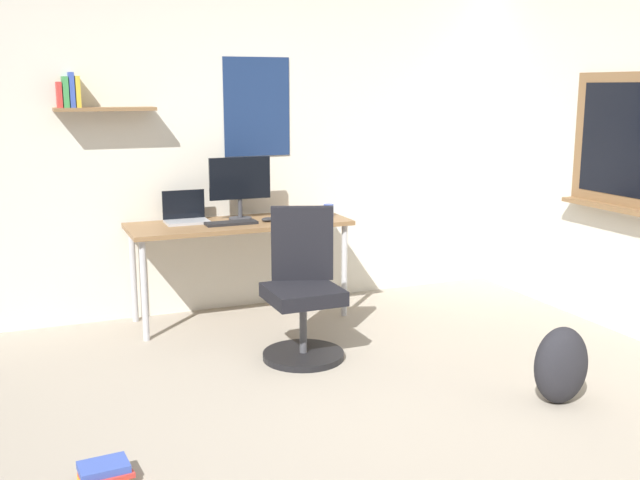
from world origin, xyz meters
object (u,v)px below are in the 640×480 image
object	(u,v)px
office_chair	(303,294)
coffee_mug	(329,210)
monitor_primary	(240,183)
keyboard	(231,223)
laptop	(186,215)
desk	(239,232)
backpack	(561,365)
book_stack_on_floor	(104,474)
computer_mouse	(268,219)

from	to	relation	value
office_chair	coffee_mug	size ratio (longest dim) A/B	10.33
monitor_primary	keyboard	xyz separation A→B (m)	(-0.12, -0.17, -0.26)
office_chair	laptop	size ratio (longest dim) A/B	3.06
keyboard	monitor_primary	bearing A→B (deg)	54.06
desk	office_chair	bearing A→B (deg)	-80.79
laptop	backpack	bearing A→B (deg)	-56.03
desk	keyboard	bearing A→B (deg)	-137.80
laptop	book_stack_on_floor	distance (m)	2.48
computer_mouse	backpack	bearing A→B (deg)	-64.74
keyboard	book_stack_on_floor	distance (m)	2.40
coffee_mug	keyboard	bearing A→B (deg)	-176.34
computer_mouse	desk	bearing A→B (deg)	160.00
office_chair	monitor_primary	bearing A→B (deg)	96.09
desk	office_chair	size ratio (longest dim) A/B	1.69
desk	laptop	world-z (taller)	laptop
keyboard	desk	bearing A→B (deg)	42.20
desk	backpack	world-z (taller)	desk
desk	backpack	distance (m)	2.48
desk	laptop	bearing A→B (deg)	158.60
book_stack_on_floor	backpack	bearing A→B (deg)	-1.77
desk	monitor_primary	size ratio (longest dim) A/B	3.46
computer_mouse	laptop	bearing A→B (deg)	159.10
office_chair	backpack	distance (m)	1.62
laptop	monitor_primary	bearing A→B (deg)	-6.86
coffee_mug	backpack	distance (m)	2.24
coffee_mug	office_chair	bearing A→B (deg)	-122.25
backpack	book_stack_on_floor	xyz separation A→B (m)	(-2.41, 0.07, -0.17)
monitor_primary	keyboard	world-z (taller)	monitor_primary
keyboard	backpack	bearing A→B (deg)	-58.72
backpack	book_stack_on_floor	distance (m)	2.42
office_chair	desk	bearing A→B (deg)	99.21
coffee_mug	backpack	size ratio (longest dim) A/B	0.21
computer_mouse	coffee_mug	size ratio (longest dim) A/B	1.13
coffee_mug	book_stack_on_floor	xyz separation A→B (m)	(-1.94, -2.04, -0.73)
laptop	keyboard	distance (m)	0.36
coffee_mug	backpack	world-z (taller)	coffee_mug
coffee_mug	computer_mouse	bearing A→B (deg)	-174.31
book_stack_on_floor	desk	bearing A→B (deg)	59.01
monitor_primary	desk	bearing A→B (deg)	-113.28
office_chair	backpack	bearing A→B (deg)	-50.21
laptop	computer_mouse	xyz separation A→B (m)	(0.56, -0.21, -0.04)
office_chair	book_stack_on_floor	bearing A→B (deg)	-140.08
keyboard	office_chair	bearing A→B (deg)	-74.73
monitor_primary	backpack	size ratio (longest dim) A/B	1.07
laptop	coffee_mug	distance (m)	1.08
desk	book_stack_on_floor	world-z (taller)	desk
keyboard	coffee_mug	size ratio (longest dim) A/B	4.02
monitor_primary	backpack	world-z (taller)	monitor_primary
laptop	coffee_mug	size ratio (longest dim) A/B	3.37
monitor_primary	backpack	distance (m)	2.62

